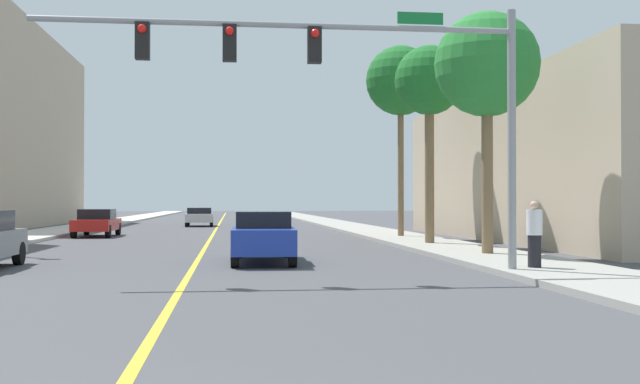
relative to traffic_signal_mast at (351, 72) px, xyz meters
name	(u,v)px	position (x,y,z in m)	size (l,w,h in m)	color
ground	(215,230)	(-3.78, 29.09, -4.79)	(192.00, 192.00, 0.00)	#47474C
sidewalk_left	(66,230)	(-12.65, 29.09, -4.71)	(3.21, 168.00, 0.15)	beige
sidewalk_right	(358,228)	(5.09, 29.09, -4.71)	(3.21, 168.00, 0.15)	#9E9B93
lane_marking_center	(215,230)	(-3.78, 29.09, -4.78)	(0.16, 144.00, 0.01)	yellow
building_right_near	(616,165)	(14.93, 15.58, -1.34)	(13.14, 24.89, 6.89)	tan
traffic_signal_mast	(351,72)	(0.00, 0.00, 0.00)	(11.27, 0.36, 6.20)	gray
palm_near	(487,66)	(5.16, 5.37, 1.20)	(3.28, 3.28, 7.55)	brown
palm_mid	(429,84)	(4.93, 11.40, 1.61)	(2.72, 2.72, 7.75)	brown
palm_far	(401,82)	(5.16, 17.43, 2.64)	(3.29, 3.29, 8.99)	brown
car_blue	(263,236)	(-1.86, 4.45, -4.03)	(1.88, 4.63, 1.47)	#1E389E
car_silver	(200,216)	(-5.08, 36.92, -4.08)	(2.01, 4.44, 1.33)	#BCBCC1
car_red	(97,222)	(-9.53, 21.57, -4.07)	(1.85, 4.41, 1.38)	red
pedestrian	(534,234)	(4.59, 0.36, -3.83)	(0.38, 0.38, 1.62)	black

